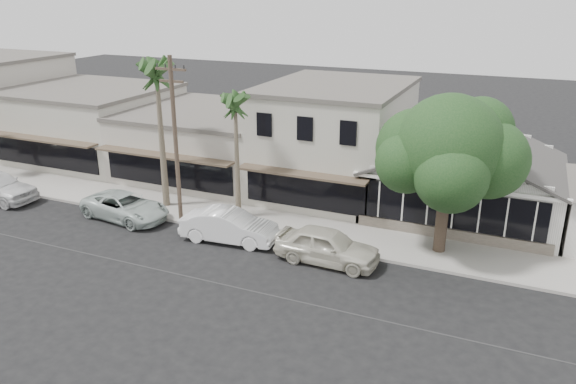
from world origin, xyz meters
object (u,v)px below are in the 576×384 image
at_px(utility_pole, 175,137).
at_px(car_0, 327,246).
at_px(shade_tree, 448,150).
at_px(car_1, 229,226).
at_px(car_2, 125,207).

xyz_separation_m(utility_pole, car_0, (9.03, -1.39, -3.95)).
bearing_deg(shade_tree, car_1, -162.89).
height_order(car_1, shade_tree, shade_tree).
xyz_separation_m(utility_pole, car_2, (-3.04, -0.87, -4.07)).
bearing_deg(car_2, car_0, -85.08).
height_order(utility_pole, shade_tree, utility_pole).
distance_m(utility_pole, car_0, 9.96).
distance_m(car_1, shade_tree, 11.26).
height_order(car_0, shade_tree, shade_tree).
xyz_separation_m(car_0, car_1, (-5.35, 0.26, -0.02)).
height_order(car_0, car_2, car_0).
bearing_deg(car_0, utility_pole, 82.96).
relative_size(utility_pole, car_1, 1.81).
bearing_deg(car_2, utility_pole, -66.70).
bearing_deg(shade_tree, car_0, -144.14).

